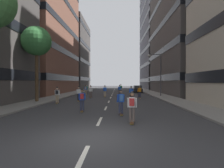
{
  "coord_description": "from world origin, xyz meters",
  "views": [
    {
      "loc": [
        1.08,
        -7.03,
        2.29
      ],
      "look_at": [
        0.0,
        23.5,
        1.92
      ],
      "focal_mm": 27.73,
      "sensor_mm": 36.0,
      "label": 1
    }
  ],
  "objects_px": {
    "skater_4": "(120,89)",
    "skater_5": "(131,92)",
    "skater_10": "(140,91)",
    "skater_3": "(121,100)",
    "street_tree_near": "(37,42)",
    "skater_11": "(132,105)",
    "parked_car_near": "(137,89)",
    "skater_8": "(105,90)",
    "skater_9": "(91,91)",
    "skater_7": "(86,89)",
    "streetlamp_right": "(158,70)",
    "skater_1": "(79,93)",
    "skater_6": "(57,94)",
    "skater_2": "(82,98)",
    "skater_0": "(121,88)",
    "skater_12": "(87,89)"
  },
  "relations": [
    {
      "from": "parked_car_near",
      "to": "skater_8",
      "type": "distance_m",
      "value": 13.02
    },
    {
      "from": "streetlamp_right",
      "to": "skater_10",
      "type": "distance_m",
      "value": 5.11
    },
    {
      "from": "skater_3",
      "to": "skater_7",
      "type": "distance_m",
      "value": 19.18
    },
    {
      "from": "skater_3",
      "to": "skater_12",
      "type": "relative_size",
      "value": 1.0
    },
    {
      "from": "skater_2",
      "to": "skater_3",
      "type": "bearing_deg",
      "value": -22.35
    },
    {
      "from": "skater_1",
      "to": "skater_2",
      "type": "bearing_deg",
      "value": -75.14
    },
    {
      "from": "streetlamp_right",
      "to": "skater_0",
      "type": "bearing_deg",
      "value": 116.57
    },
    {
      "from": "streetlamp_right",
      "to": "skater_5",
      "type": "xyz_separation_m",
      "value": [
        -4.54,
        -4.83,
        -3.15
      ]
    },
    {
      "from": "skater_6",
      "to": "skater_9",
      "type": "relative_size",
      "value": 1.0
    },
    {
      "from": "skater_5",
      "to": "skater_8",
      "type": "xyz_separation_m",
      "value": [
        -3.7,
        4.33,
        0.0
      ]
    },
    {
      "from": "streetlamp_right",
      "to": "skater_9",
      "type": "bearing_deg",
      "value": -170.33
    },
    {
      "from": "skater_4",
      "to": "skater_7",
      "type": "distance_m",
      "value": 5.99
    },
    {
      "from": "streetlamp_right",
      "to": "skater_11",
      "type": "xyz_separation_m",
      "value": [
        -5.45,
        -17.39,
        -3.12
      ]
    },
    {
      "from": "skater_5",
      "to": "skater_12",
      "type": "distance_m",
      "value": 12.45
    },
    {
      "from": "skater_10",
      "to": "skater_11",
      "type": "height_order",
      "value": "same"
    },
    {
      "from": "skater_1",
      "to": "streetlamp_right",
      "type": "bearing_deg",
      "value": 30.86
    },
    {
      "from": "streetlamp_right",
      "to": "skater_12",
      "type": "height_order",
      "value": "streetlamp_right"
    },
    {
      "from": "streetlamp_right",
      "to": "skater_4",
      "type": "xyz_separation_m",
      "value": [
        -5.95,
        2.9,
        -3.15
      ]
    },
    {
      "from": "streetlamp_right",
      "to": "skater_0",
      "type": "distance_m",
      "value": 12.91
    },
    {
      "from": "skater_3",
      "to": "skater_4",
      "type": "bearing_deg",
      "value": 89.76
    },
    {
      "from": "parked_car_near",
      "to": "streetlamp_right",
      "type": "xyz_separation_m",
      "value": [
        1.99,
        -10.92,
        3.44
      ]
    },
    {
      "from": "skater_12",
      "to": "streetlamp_right",
      "type": "bearing_deg",
      "value": -22.7
    },
    {
      "from": "street_tree_near",
      "to": "skater_11",
      "type": "xyz_separation_m",
      "value": [
        9.79,
        -9.33,
        -5.72
      ]
    },
    {
      "from": "parked_car_near",
      "to": "skater_0",
      "type": "height_order",
      "value": "skater_0"
    },
    {
      "from": "skater_1",
      "to": "skater_9",
      "type": "height_order",
      "value": "same"
    },
    {
      "from": "skater_10",
      "to": "skater_3",
      "type": "bearing_deg",
      "value": -102.83
    },
    {
      "from": "skater_4",
      "to": "skater_5",
      "type": "height_order",
      "value": "same"
    },
    {
      "from": "skater_1",
      "to": "skater_6",
      "type": "height_order",
      "value": "same"
    },
    {
      "from": "skater_11",
      "to": "skater_2",
      "type": "bearing_deg",
      "value": 133.84
    },
    {
      "from": "skater_0",
      "to": "skater_11",
      "type": "distance_m",
      "value": 28.6
    },
    {
      "from": "parked_car_near",
      "to": "skater_5",
      "type": "distance_m",
      "value": 15.96
    },
    {
      "from": "skater_6",
      "to": "skater_7",
      "type": "bearing_deg",
      "value": 86.11
    },
    {
      "from": "skater_8",
      "to": "skater_10",
      "type": "relative_size",
      "value": 1.0
    },
    {
      "from": "skater_0",
      "to": "skater_9",
      "type": "relative_size",
      "value": 1.0
    },
    {
      "from": "skater_12",
      "to": "skater_8",
      "type": "bearing_deg",
      "value": -55.28
    },
    {
      "from": "skater_3",
      "to": "skater_9",
      "type": "height_order",
      "value": "same"
    },
    {
      "from": "skater_6",
      "to": "skater_0",
      "type": "bearing_deg",
      "value": 70.27
    },
    {
      "from": "parked_car_near",
      "to": "street_tree_near",
      "type": "distance_m",
      "value": 23.92
    },
    {
      "from": "street_tree_near",
      "to": "skater_9",
      "type": "xyz_separation_m",
      "value": [
        5.02,
        6.32,
        -5.75
      ]
    },
    {
      "from": "skater_5",
      "to": "skater_10",
      "type": "relative_size",
      "value": 1.0
    },
    {
      "from": "skater_3",
      "to": "skater_10",
      "type": "xyz_separation_m",
      "value": [
        2.84,
        12.46,
        -0.03
      ]
    },
    {
      "from": "skater_2",
      "to": "skater_5",
      "type": "distance_m",
      "value": 9.93
    },
    {
      "from": "skater_6",
      "to": "skater_2",
      "type": "bearing_deg",
      "value": -53.29
    },
    {
      "from": "street_tree_near",
      "to": "skater_1",
      "type": "distance_m",
      "value": 7.37
    },
    {
      "from": "parked_car_near",
      "to": "streetlamp_right",
      "type": "height_order",
      "value": "streetlamp_right"
    },
    {
      "from": "skater_0",
      "to": "skater_9",
      "type": "xyz_separation_m",
      "value": [
        -4.62,
        -12.94,
        0.0
      ]
    },
    {
      "from": "skater_0",
      "to": "skater_8",
      "type": "bearing_deg",
      "value": -102.71
    },
    {
      "from": "skater_11",
      "to": "parked_car_near",
      "type": "bearing_deg",
      "value": 83.04
    },
    {
      "from": "skater_5",
      "to": "skater_0",
      "type": "bearing_deg",
      "value": 93.8
    },
    {
      "from": "skater_2",
      "to": "skater_6",
      "type": "bearing_deg",
      "value": 126.71
    }
  ]
}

